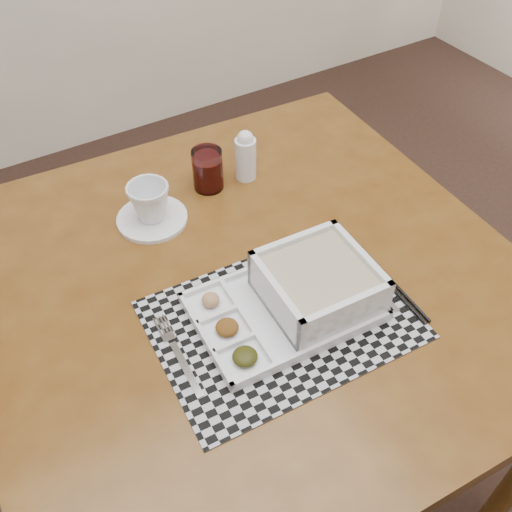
# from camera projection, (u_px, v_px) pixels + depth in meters

# --- Properties ---
(dining_table) EXTENTS (1.08, 1.08, 0.77)m
(dining_table) POSITION_uv_depth(u_px,v_px,m) (250.00, 299.00, 1.16)
(dining_table) COLOR #4C2B0D
(dining_table) RESTS_ON ground
(placemat) EXTENTS (0.47, 0.35, 0.00)m
(placemat) POSITION_uv_depth(u_px,v_px,m) (281.00, 320.00, 1.02)
(placemat) COLOR #A9A9B1
(placemat) RESTS_ON dining_table
(serving_tray) EXTENTS (0.33, 0.24, 0.09)m
(serving_tray) POSITION_uv_depth(u_px,v_px,m) (308.00, 292.00, 1.02)
(serving_tray) COLOR white
(serving_tray) RESTS_ON placemat
(fork) EXTENTS (0.03, 0.19, 0.00)m
(fork) POSITION_uv_depth(u_px,v_px,m) (177.00, 353.00, 0.97)
(fork) COLOR silver
(fork) RESTS_ON placemat
(spoon) EXTENTS (0.04, 0.18, 0.01)m
(spoon) POSITION_uv_depth(u_px,v_px,m) (355.00, 263.00, 1.12)
(spoon) COLOR silver
(spoon) RESTS_ON placemat
(chopsticks) EXTENTS (0.03, 0.24, 0.01)m
(chopsticks) POSITION_uv_depth(u_px,v_px,m) (386.00, 279.00, 1.09)
(chopsticks) COLOR black
(chopsticks) RESTS_ON placemat
(saucer) EXTENTS (0.15, 0.15, 0.01)m
(saucer) POSITION_uv_depth(u_px,v_px,m) (152.00, 219.00, 1.21)
(saucer) COLOR white
(saucer) RESTS_ON dining_table
(cup) EXTENTS (0.11, 0.11, 0.08)m
(cup) POSITION_uv_depth(u_px,v_px,m) (149.00, 202.00, 1.18)
(cup) COLOR white
(cup) RESTS_ON saucer
(juice_glass) EXTENTS (0.07, 0.07, 0.10)m
(juice_glass) POSITION_uv_depth(u_px,v_px,m) (208.00, 171.00, 1.26)
(juice_glass) COLOR white
(juice_glass) RESTS_ON dining_table
(creamer_bottle) EXTENTS (0.05, 0.05, 0.12)m
(creamer_bottle) POSITION_uv_depth(u_px,v_px,m) (246.00, 156.00, 1.28)
(creamer_bottle) COLOR white
(creamer_bottle) RESTS_ON dining_table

